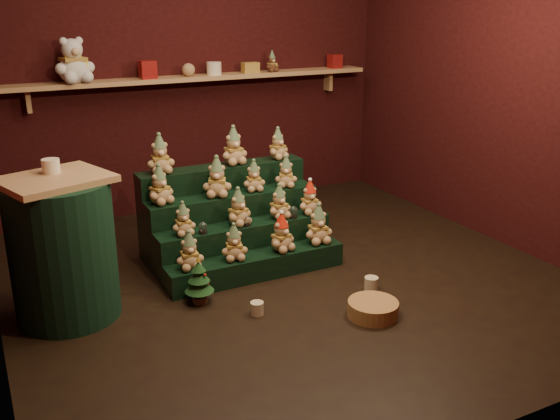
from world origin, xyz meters
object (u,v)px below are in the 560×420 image
riser_tier_front (257,266)px  wicker_basket (373,309)px  snow_globe_c (293,212)px  white_bear (72,54)px  snow_globe_a (203,228)px  mug_right (371,284)px  brown_bear (272,62)px  side_table (63,249)px  snow_globe_b (247,221)px  mini_christmas_tree (199,281)px  mug_left (257,308)px

riser_tier_front → wicker_basket: (0.43, -0.92, -0.04)m
snow_globe_c → white_bear: size_ratio=0.20×
snow_globe_a → wicker_basket: bearing=-53.8°
mug_right → snow_globe_c: bearing=108.1°
riser_tier_front → white_bear: bearing=118.2°
snow_globe_a → brown_bear: size_ratio=0.46×
side_table → wicker_basket: 2.07m
snow_globe_c → wicker_basket: size_ratio=0.28×
snow_globe_b → snow_globe_c: bearing=0.0°
riser_tier_front → snow_globe_b: 0.35m
snow_globe_c → mini_christmas_tree: snow_globe_c is taller
snow_globe_c → white_bear: bearing=130.4°
riser_tier_front → snow_globe_b: bearing=91.3°
riser_tier_front → snow_globe_a: size_ratio=15.73×
mini_christmas_tree → snow_globe_c: bearing=21.7°
snow_globe_a → white_bear: (-0.56, 1.55, 1.16)m
mug_left → white_bear: size_ratio=0.19×
snow_globe_a → white_bear: size_ratio=0.19×
side_table → brown_bear: 3.04m
side_table → wicker_basket: (1.80, -0.94, -0.42)m
mini_christmas_tree → riser_tier_front: bearing=21.5°
side_table → mug_right: size_ratio=9.55×
snow_globe_a → brown_bear: bearing=49.1°
snow_globe_c → white_bear: 2.33m
snow_globe_a → side_table: (-1.01, -0.14, 0.07)m
snow_globe_a → mug_right: snow_globe_a is taller
snow_globe_b → snow_globe_c: 0.40m
wicker_basket → white_bear: (-1.34, 2.62, 1.51)m
snow_globe_b → snow_globe_a: bearing=180.0°
mini_christmas_tree → mug_right: mini_christmas_tree is taller
snow_globe_a → white_bear: bearing=109.8°
side_table → brown_bear: (2.35, 1.69, 0.94)m
wicker_basket → mug_left: bearing=151.3°
snow_globe_a → mini_christmas_tree: (-0.18, -0.37, -0.24)m
riser_tier_front → snow_globe_b: size_ratio=18.21×
mug_left → brown_bear: size_ratio=0.46×
mug_left → mug_right: 0.89m
snow_globe_b → mug_left: snow_globe_b is taller
snow_globe_c → wicker_basket: (0.03, -1.08, -0.36)m
mini_christmas_tree → mug_left: mini_christmas_tree is taller
riser_tier_front → mug_left: riser_tier_front is taller
riser_tier_front → white_bear: 2.43m
mini_christmas_tree → mug_left: (0.28, -0.33, -0.12)m
side_table → mini_christmas_tree: bearing=-33.8°
mug_left → white_bear: bearing=106.5°
riser_tier_front → mug_left: 0.60m
mini_christmas_tree → mug_left: 0.45m
riser_tier_front → mini_christmas_tree: 0.58m
brown_bear → mug_left: bearing=-125.2°
snow_globe_b → mini_christmas_tree: size_ratio=0.22×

